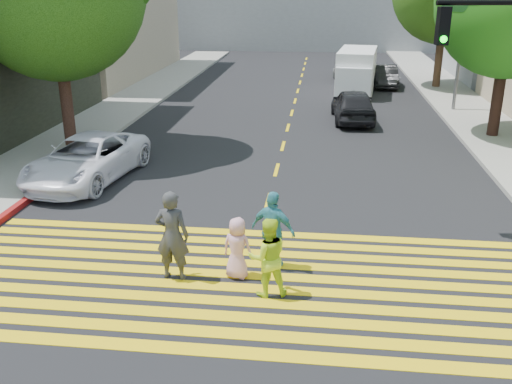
% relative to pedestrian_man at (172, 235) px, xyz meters
% --- Properties ---
extents(ground, '(120.00, 120.00, 0.00)m').
position_rel_pedestrian_man_xyz_m(ground, '(1.57, -1.27, -0.99)').
color(ground, black).
extents(sidewalk_left, '(3.00, 40.00, 0.15)m').
position_rel_pedestrian_man_xyz_m(sidewalk_left, '(-6.93, 20.73, -0.92)').
color(sidewalk_left, gray).
rests_on(sidewalk_left, ground).
extents(sidewalk_right, '(3.00, 60.00, 0.15)m').
position_rel_pedestrian_man_xyz_m(sidewalk_right, '(10.07, 13.73, -0.92)').
color(sidewalk_right, gray).
rests_on(sidewalk_right, ground).
extents(curb_red, '(0.20, 8.00, 0.16)m').
position_rel_pedestrian_man_xyz_m(curb_red, '(-5.33, 4.73, -0.91)').
color(curb_red, maroon).
rests_on(curb_red, ground).
extents(crosswalk, '(13.40, 5.30, 0.01)m').
position_rel_pedestrian_man_xyz_m(crosswalk, '(1.57, 0.00, -0.99)').
color(crosswalk, yellow).
rests_on(crosswalk, ground).
extents(lane_line, '(0.12, 34.40, 0.01)m').
position_rel_pedestrian_man_xyz_m(lane_line, '(1.57, 21.23, -0.99)').
color(lane_line, yellow).
rests_on(lane_line, ground).
extents(pedestrian_man, '(0.76, 0.53, 1.99)m').
position_rel_pedestrian_man_xyz_m(pedestrian_man, '(0.00, 0.00, 0.00)').
color(pedestrian_man, '#353537').
rests_on(pedestrian_man, ground).
extents(pedestrian_woman, '(0.95, 0.83, 1.67)m').
position_rel_pedestrian_man_xyz_m(pedestrian_woman, '(2.06, -0.46, -0.16)').
color(pedestrian_woman, '#C5EB25').
rests_on(pedestrian_woman, ground).
extents(pedestrian_child, '(0.76, 0.60, 1.37)m').
position_rel_pedestrian_man_xyz_m(pedestrian_child, '(1.35, 0.20, -0.31)').
color(pedestrian_child, '#DD9CAE').
rests_on(pedestrian_child, ground).
extents(pedestrian_extra, '(1.13, 0.80, 1.78)m').
position_rel_pedestrian_man_xyz_m(pedestrian_extra, '(2.06, 0.74, -0.10)').
color(pedestrian_extra, teal).
rests_on(pedestrian_extra, ground).
extents(white_sedan, '(3.03, 5.36, 1.41)m').
position_rel_pedestrian_man_xyz_m(white_sedan, '(-4.34, 5.98, -0.29)').
color(white_sedan, white).
rests_on(white_sedan, ground).
extents(dark_car_near, '(2.01, 4.46, 1.49)m').
position_rel_pedestrian_man_xyz_m(dark_car_near, '(4.42, 15.32, -0.25)').
color(dark_car_near, black).
rests_on(dark_car_near, ground).
extents(silver_car, '(2.21, 4.46, 1.25)m').
position_rel_pedestrian_man_xyz_m(silver_car, '(4.65, 28.64, -0.37)').
color(silver_car, gray).
rests_on(silver_car, ground).
extents(dark_car_parked, '(1.45, 3.93, 1.28)m').
position_rel_pedestrian_man_xyz_m(dark_car_parked, '(6.75, 24.82, -0.35)').
color(dark_car_parked, black).
rests_on(dark_car_parked, ground).
extents(white_van, '(2.51, 5.36, 2.44)m').
position_rel_pedestrian_man_xyz_m(white_van, '(4.85, 22.22, 0.16)').
color(white_van, white).
rests_on(white_van, ground).
extents(street_lamp, '(2.01, 0.30, 8.88)m').
position_rel_pedestrian_man_xyz_m(street_lamp, '(9.19, 17.82, 4.11)').
color(street_lamp, slate).
rests_on(street_lamp, ground).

